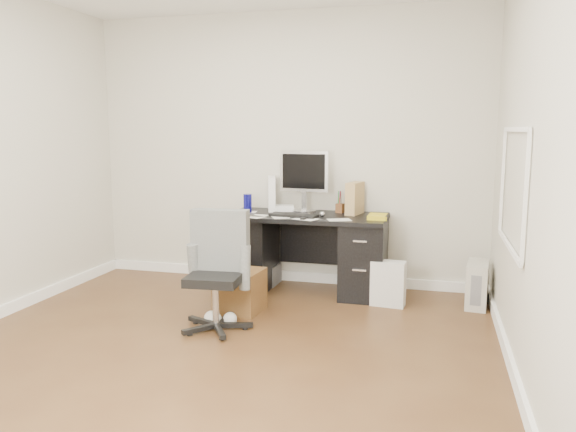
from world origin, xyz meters
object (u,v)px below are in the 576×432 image
object	(u,v)px
lcd_monitor	(304,181)
keyboard	(294,215)
office_chair	(215,272)
desk	(307,251)
wicker_basket	(240,291)
pc_tower	(477,284)

from	to	relation	value
lcd_monitor	keyboard	xyz separation A→B (m)	(-0.03, -0.29, -0.29)
lcd_monitor	office_chair	xyz separation A→B (m)	(-0.39, -1.34, -0.59)
desk	wicker_basket	world-z (taller)	desk
keyboard	desk	bearing A→B (deg)	68.07
lcd_monitor	office_chair	size ratio (longest dim) A/B	0.66
office_chair	pc_tower	bearing A→B (deg)	24.96
lcd_monitor	wicker_basket	bearing A→B (deg)	-108.35
desk	keyboard	size ratio (longest dim) A/B	3.37
desk	lcd_monitor	distance (m)	0.67
office_chair	wicker_basket	world-z (taller)	office_chair
desk	wicker_basket	xyz separation A→B (m)	(-0.42, -0.74, -0.22)
office_chair	pc_tower	size ratio (longest dim) A/B	2.34
keyboard	office_chair	distance (m)	1.15
keyboard	pc_tower	world-z (taller)	keyboard
desk	lcd_monitor	size ratio (longest dim) A/B	2.47
lcd_monitor	pc_tower	xyz separation A→B (m)	(1.62, -0.21, -0.86)
desk	lcd_monitor	bearing A→B (deg)	112.98
wicker_basket	desk	bearing A→B (deg)	60.52
desk	wicker_basket	bearing A→B (deg)	-119.48
keyboard	pc_tower	xyz separation A→B (m)	(1.65, 0.08, -0.56)
keyboard	wicker_basket	distance (m)	0.89
pc_tower	desk	bearing A→B (deg)	-175.93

